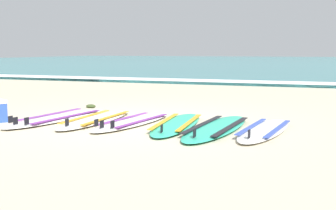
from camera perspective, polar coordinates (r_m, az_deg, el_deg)
name	(u,v)px	position (r m, az deg, el deg)	size (l,w,h in m)	color
ground_plane	(131,122)	(7.32, -4.89, -2.24)	(80.00, 80.00, 0.00)	#C1B599
sea	(290,62)	(44.64, 15.80, 5.54)	(80.00, 60.00, 0.10)	teal
wave_foam_strip	(231,83)	(15.51, 8.39, 2.95)	(80.00, 1.30, 0.11)	white
surfboard_0	(58,118)	(7.76, -14.36, -1.63)	(0.93, 2.54, 0.18)	white
surfboard_1	(96,119)	(7.44, -9.50, -1.88)	(0.59, 2.25, 0.18)	silver
surfboard_2	(133,122)	(7.11, -4.69, -2.23)	(0.85, 2.21, 0.18)	silver
surfboard_3	(177,124)	(6.88, 1.18, -2.53)	(0.76, 2.33, 0.18)	#2DB793
surfboard_4	(217,128)	(6.61, 6.47, -2.98)	(0.81, 2.54, 0.18)	#2DB793
surfboard_5	(265,130)	(6.53, 12.67, -3.23)	(0.79, 2.21, 0.18)	white
seaweed_clump_near_shoreline	(91,106)	(9.20, -10.18, -0.14)	(0.21, 0.17, 0.07)	#384723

